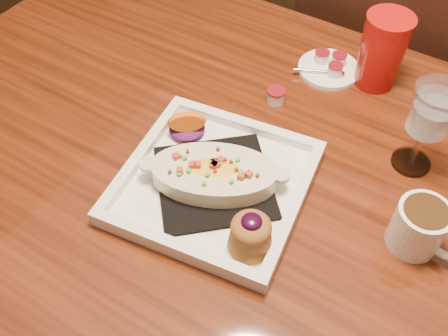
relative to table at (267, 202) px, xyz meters
The scene contains 9 objects.
floor 0.65m from the table, ahead, with size 7.00×7.00×0.00m, color black.
table is the anchor object (origin of this frame).
chair_far 0.65m from the table, 90.00° to the left, with size 0.42×0.42×0.93m.
plate 0.16m from the table, 119.68° to the right, with size 0.33×0.33×0.08m.
coffee_mug 0.29m from the table, ahead, with size 0.11×0.08×0.08m.
goblet 0.32m from the table, 35.13° to the left, with size 0.08×0.08×0.17m.
saucer 0.31m from the table, 94.92° to the left, with size 0.13×0.13×0.09m.
creamer_loose 0.20m from the table, 115.54° to the left, with size 0.04×0.04×0.03m.
red_tumbler 0.36m from the table, 77.97° to the left, with size 0.09×0.09×0.15m, color red.
Camera 1 is at (0.22, -0.50, 1.41)m, focal length 40.00 mm.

